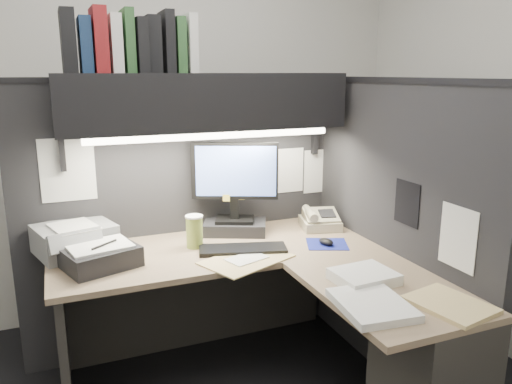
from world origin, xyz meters
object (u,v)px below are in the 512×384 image
notebook_stack (100,257)px  desk (316,333)px  monitor (235,198)px  overhead_shelf (205,102)px  printer (75,239)px  telephone (320,221)px  keyboard (243,249)px  coffee_cup (195,232)px

notebook_stack → desk: bearing=-29.3°
monitor → notebook_stack: size_ratio=1.63×
monitor → notebook_stack: (-0.79, -0.24, -0.16)m
overhead_shelf → printer: size_ratio=4.18×
monitor → telephone: monitor is taller
overhead_shelf → printer: bearing=178.4°
printer → keyboard: bearing=-38.0°
overhead_shelf → printer: 1.00m
notebook_stack → coffee_cup: bearing=10.6°
notebook_stack → overhead_shelf: bearing=20.7°
keyboard → telephone: telephone is taller
overhead_shelf → notebook_stack: bearing=-159.3°
telephone → printer: printer is taller
keyboard → telephone: size_ratio=1.99×
telephone → monitor: bearing=-176.5°
coffee_cup → notebook_stack: coffee_cup is taller
keyboard → notebook_stack: (-0.72, 0.07, 0.04)m
overhead_shelf → monitor: size_ratio=2.87×
monitor → notebook_stack: 0.84m
printer → monitor: bearing=-17.5°
keyboard → notebook_stack: notebook_stack is taller
desk → keyboard: size_ratio=3.69×
monitor → printer: monitor is taller
coffee_cup → notebook_stack: size_ratio=0.51×
desk → coffee_cup: 0.83m
desk → printer: size_ratio=4.58×
keyboard → coffee_cup: 0.28m
overhead_shelf → coffee_cup: bearing=-130.3°
desk → notebook_stack: 1.11m
keyboard → telephone: (0.58, 0.21, 0.03)m
desk → printer: 1.33m
monitor → coffee_cup: size_ratio=3.22×
overhead_shelf → telephone: 1.00m
coffee_cup → notebook_stack: bearing=-169.4°
coffee_cup → printer: bearing=165.0°
monitor → telephone: size_ratio=2.33×
desk → monitor: (-0.13, 0.76, 0.50)m
desk → telephone: (0.38, 0.66, 0.33)m
desk → monitor: 0.92m
overhead_shelf → telephone: (0.68, -0.09, -0.72)m
telephone → notebook_stack: (-1.30, -0.14, 0.00)m
monitor → coffee_cup: 0.35m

